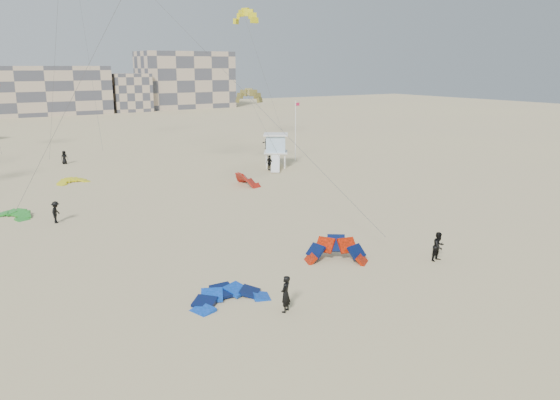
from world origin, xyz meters
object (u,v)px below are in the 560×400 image
kite_ground_orange (336,261)px  kite_ground_blue (229,301)px  kitesurfer_main (286,294)px  lifeguard_tower_near (276,151)px

kite_ground_orange → kite_ground_blue: bearing=-132.0°
kite_ground_blue → kitesurfer_main: bearing=-54.1°
kite_ground_orange → kitesurfer_main: kite_ground_orange is taller
kitesurfer_main → lifeguard_tower_near: lifeguard_tower_near is taller
lifeguard_tower_near → kite_ground_orange: bearing=-82.2°
kitesurfer_main → lifeguard_tower_near: size_ratio=0.31×
kitesurfer_main → lifeguard_tower_near: (20.72, 34.61, 1.07)m
kitesurfer_main → lifeguard_tower_near: 40.35m
kite_ground_orange → kitesurfer_main: size_ratio=2.00×
kite_ground_blue → lifeguard_tower_near: (22.55, 31.96, 2.03)m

